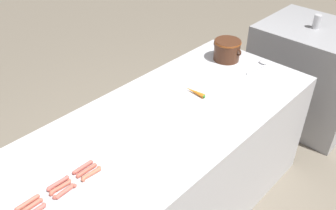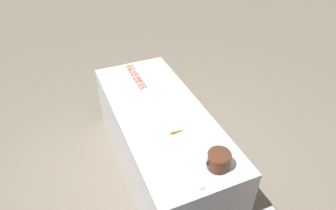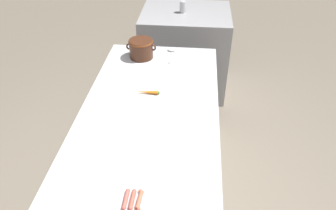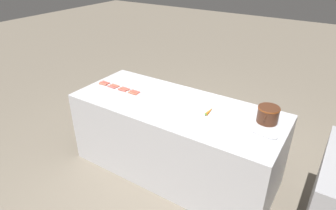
{
  "view_description": "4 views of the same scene",
  "coord_description": "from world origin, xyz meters",
  "views": [
    {
      "loc": [
        1.24,
        -1.23,
        2.28
      ],
      "look_at": [
        0.01,
        0.07,
        1.01
      ],
      "focal_mm": 38.04,
      "sensor_mm": 36.0,
      "label": 1
    },
    {
      "loc": [
        0.96,
        2.48,
        3.01
      ],
      "look_at": [
        -0.13,
        -0.08,
        0.91
      ],
      "focal_mm": 32.31,
      "sensor_mm": 36.0,
      "label": 2
    },
    {
      "loc": [
        0.31,
        -1.57,
        2.3
      ],
      "look_at": [
        0.14,
        0.17,
        0.99
      ],
      "focal_mm": 34.55,
      "sensor_mm": 36.0,
      "label": 3
    },
    {
      "loc": [
        2.41,
        1.47,
        2.42
      ],
      "look_at": [
        0.13,
        -0.02,
        0.95
      ],
      "focal_mm": 30.91,
      "sensor_mm": 36.0,
      "label": 4
    }
  ],
  "objects": [
    {
      "name": "hot_dog_10",
      "position": [
        0.06,
        -0.72,
        0.92
      ],
      "size": [
        0.03,
        0.13,
        0.02
      ],
      "color": "#C25A4C",
      "rests_on": "griddle_counter"
    },
    {
      "name": "hot_dog_9",
      "position": [
        0.06,
        -0.89,
        0.92
      ],
      "size": [
        0.03,
        0.13,
        0.02
      ],
      "color": "#CC5B51",
      "rests_on": "griddle_counter"
    },
    {
      "name": "hot_dog_6",
      "position": [
        0.02,
        -0.72,
        0.92
      ],
      "size": [
        0.03,
        0.13,
        0.02
      ],
      "color": "#C85E49",
      "rests_on": "griddle_counter"
    },
    {
      "name": "hot_dog_3",
      "position": [
        -0.01,
        -0.56,
        0.92
      ],
      "size": [
        0.02,
        0.13,
        0.02
      ],
      "color": "#C95B4F",
      "rests_on": "griddle_counter"
    },
    {
      "name": "carrot",
      "position": [
        -0.04,
        0.4,
        0.93
      ],
      "size": [
        0.18,
        0.03,
        0.03
      ],
      "color": "orange",
      "rests_on": "griddle_counter"
    },
    {
      "name": "griddle_counter",
      "position": [
        0.0,
        0.0,
        0.46
      ],
      "size": [
        0.97,
        2.39,
        0.91
      ],
      "color": "#BCBCC1",
      "rests_on": "ground_plane"
    },
    {
      "name": "hot_dog_5",
      "position": [
        0.02,
        -0.89,
        0.92
      ],
      "size": [
        0.03,
        0.13,
        0.02
      ],
      "color": "#C55F4C",
      "rests_on": "griddle_counter"
    },
    {
      "name": "hot_dog_11",
      "position": [
        0.06,
        -0.56,
        0.92
      ],
      "size": [
        0.03,
        0.13,
        0.02
      ],
      "color": "#C8654A",
      "rests_on": "griddle_counter"
    },
    {
      "name": "hot_dog_4",
      "position": [
        0.03,
        -1.05,
        0.92
      ],
      "size": [
        0.02,
        0.13,
        0.02
      ],
      "color": "#CE594C",
      "rests_on": "griddle_counter"
    },
    {
      "name": "hot_dog_1",
      "position": [
        -0.01,
        -0.88,
        0.92
      ],
      "size": [
        0.02,
        0.13,
        0.02
      ],
      "color": "#CA6451",
      "rests_on": "griddle_counter"
    },
    {
      "name": "bean_pot",
      "position": [
        -0.18,
        0.96,
        1.0
      ],
      "size": [
        0.27,
        0.22,
        0.17
      ],
      "color": "#472616",
      "rests_on": "griddle_counter"
    },
    {
      "name": "serving_spoon",
      "position": [
        0.08,
        1.06,
        0.92
      ],
      "size": [
        0.08,
        0.27,
        0.02
      ],
      "color": "#B7B7BC",
      "rests_on": "griddle_counter"
    },
    {
      "name": "ground_plane",
      "position": [
        0.0,
        0.0,
        0.0
      ],
      "size": [
        20.0,
        20.0,
        0.0
      ],
      "primitive_type": "plane",
      "color": "#756B5B"
    },
    {
      "name": "hot_dog_7",
      "position": [
        0.02,
        -0.56,
        0.92
      ],
      "size": [
        0.02,
        0.13,
        0.02
      ],
      "color": "#C25948",
      "rests_on": "griddle_counter"
    },
    {
      "name": "hot_dog_0",
      "position": [
        -0.01,
        -1.05,
        0.92
      ],
      "size": [
        0.03,
        0.13,
        0.02
      ],
      "color": "#C95D4F",
      "rests_on": "griddle_counter"
    },
    {
      "name": "hot_dog_2",
      "position": [
        -0.01,
        -0.72,
        0.92
      ],
      "size": [
        0.03,
        0.13,
        0.02
      ],
      "color": "#BF5A50",
      "rests_on": "griddle_counter"
    },
    {
      "name": "hot_dog_8",
      "position": [
        0.06,
        -1.04,
        0.92
      ],
      "size": [
        0.03,
        0.13,
        0.02
      ],
      "color": "#C2644B",
      "rests_on": "griddle_counter"
    }
  ]
}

